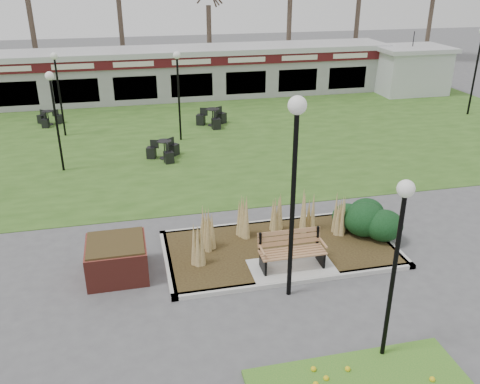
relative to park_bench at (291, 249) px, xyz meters
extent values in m
plane|color=#515154|center=(0.00, -0.25, -0.59)|extent=(100.00, 100.00, 0.00)
cube|color=#2F551A|center=(0.00, 11.75, -0.58)|extent=(34.00, 16.00, 0.02)
cube|color=black|center=(0.00, 0.95, -0.53)|extent=(6.22, 3.22, 0.12)
cube|color=#B7B7B2|center=(0.00, -0.66, -0.53)|extent=(6.40, 0.18, 0.12)
cube|color=#B7B7B2|center=(0.00, 2.56, -0.53)|extent=(6.40, 0.18, 0.12)
cube|color=#B7B7B2|center=(-3.11, 0.95, -0.53)|extent=(0.18, 3.40, 0.12)
cube|color=#B7B7B2|center=(3.11, 0.95, -0.53)|extent=(0.18, 3.40, 0.12)
cube|color=#B7B7B2|center=(0.00, -0.10, -0.52)|extent=(2.20, 1.20, 0.13)
cone|color=#A18850|center=(-1.90, 1.35, 0.11)|extent=(0.36, 0.36, 1.15)
cone|color=#A18850|center=(-0.90, 1.75, 0.11)|extent=(0.36, 0.36, 1.15)
cone|color=#A18850|center=(0.20, 1.95, 0.11)|extent=(0.36, 0.36, 1.15)
cone|color=#A18850|center=(1.10, 1.75, 0.11)|extent=(0.36, 0.36, 1.15)
cone|color=#A18850|center=(1.90, 1.35, 0.11)|extent=(0.36, 0.36, 1.15)
cone|color=#A18850|center=(-2.40, 0.55, 0.11)|extent=(0.36, 0.36, 1.15)
ellipsoid|color=black|center=(2.60, 1.15, 0.00)|extent=(1.21, 1.10, 0.99)
ellipsoid|color=black|center=(3.00, 0.75, -0.04)|extent=(1.10, 1.00, 0.90)
ellipsoid|color=black|center=(2.90, 1.65, -0.06)|extent=(1.06, 0.96, 0.86)
ellipsoid|color=black|center=(2.30, 1.65, -0.11)|extent=(0.92, 0.84, 0.76)
cube|color=#AD784E|center=(0.00, -0.10, -0.03)|extent=(1.70, 0.57, 0.04)
cube|color=#AD784E|center=(0.00, 0.21, 0.25)|extent=(1.70, 0.13, 0.44)
cube|color=black|center=(-0.78, -0.10, -0.25)|extent=(0.06, 0.55, 0.42)
cube|color=black|center=(0.78, -0.10, -0.25)|extent=(0.06, 0.55, 0.42)
cube|color=black|center=(-0.78, 0.20, 0.22)|extent=(0.06, 0.06, 0.50)
cube|color=black|center=(0.78, 0.20, 0.22)|extent=(0.06, 0.06, 0.50)
cube|color=#AD784E|center=(-0.82, -0.12, 0.15)|extent=(0.05, 0.50, 0.04)
cube|color=#AD784E|center=(0.82, -0.12, 0.15)|extent=(0.05, 0.50, 0.04)
cube|color=maroon|center=(-4.40, 0.75, -0.14)|extent=(1.50, 1.50, 0.90)
cube|color=black|center=(-4.40, 0.75, 0.33)|extent=(1.40, 1.40, 0.06)
cube|color=gray|center=(0.00, 19.75, 0.71)|extent=(24.00, 3.00, 2.60)
cube|color=#4D1014|center=(0.00, 18.20, 1.76)|extent=(24.00, 0.18, 0.55)
cube|color=silver|center=(0.00, 19.75, 2.16)|extent=(24.60, 3.40, 0.30)
cube|color=silver|center=(0.00, 18.09, 1.76)|extent=(22.00, 0.02, 0.28)
cube|color=black|center=(0.00, 18.30, 0.41)|extent=(22.00, 0.10, 1.30)
cube|color=silver|center=(13.50, 17.75, 0.71)|extent=(4.00, 3.00, 2.60)
cube|color=silver|center=(13.50, 17.75, 2.11)|extent=(4.40, 3.40, 0.25)
cylinder|color=#47382B|center=(-9.00, 27.75, 2.00)|extent=(0.36, 0.36, 5.17)
cylinder|color=#47382B|center=(-3.00, 27.75, 2.00)|extent=(0.36, 0.36, 5.17)
cylinder|color=#47382B|center=(3.00, 27.75, 2.00)|extent=(0.36, 0.36, 5.17)
cylinder|color=#47382B|center=(9.00, 27.75, 2.00)|extent=(0.36, 0.36, 5.17)
cylinder|color=#47382B|center=(15.00, 27.75, 2.00)|extent=(0.36, 0.36, 5.17)
cylinder|color=#47382B|center=(21.00, 27.75, 2.00)|extent=(0.36, 0.36, 5.17)
cylinder|color=black|center=(-0.39, -1.05, 1.65)|extent=(0.11, 0.11, 4.48)
sphere|color=white|center=(-0.39, -1.05, 4.07)|extent=(0.40, 0.40, 0.40)
cylinder|color=black|center=(0.80, -3.53, 1.20)|extent=(0.09, 0.09, 3.59)
sphere|color=white|center=(0.80, -3.53, 3.14)|extent=(0.32, 0.32, 0.32)
cylinder|color=black|center=(-6.40, 8.66, 1.17)|extent=(0.09, 0.09, 3.52)
sphere|color=white|center=(-6.40, 8.66, 3.07)|extent=(0.32, 0.32, 0.32)
cylinder|color=black|center=(-1.50, 11.43, 1.24)|extent=(0.09, 0.09, 3.65)
sphere|color=white|center=(-1.50, 11.43, 3.21)|extent=(0.33, 0.33, 0.33)
cylinder|color=black|center=(14.00, 12.36, 1.48)|extent=(0.10, 0.10, 4.14)
cylinder|color=black|center=(-6.70, 13.28, 1.17)|extent=(0.09, 0.09, 3.52)
sphere|color=white|center=(-6.70, 13.28, 3.07)|extent=(0.32, 0.32, 0.32)
cylinder|color=black|center=(-7.64, 15.30, -0.55)|extent=(0.40, 0.40, 0.03)
cylinder|color=black|center=(-7.64, 15.30, -0.23)|extent=(0.05, 0.05, 0.66)
cylinder|color=black|center=(-7.64, 15.30, 0.11)|extent=(0.55, 0.55, 0.02)
cube|color=black|center=(-7.16, 15.47, -0.36)|extent=(0.40, 0.40, 0.42)
cube|color=black|center=(-8.01, 15.64, -0.36)|extent=(0.44, 0.44, 0.42)
cube|color=black|center=(-7.74, 14.81, -0.36)|extent=(0.37, 0.37, 0.42)
cylinder|color=black|center=(-2.44, 9.10, -0.55)|extent=(0.45, 0.45, 0.03)
cylinder|color=black|center=(-2.44, 9.10, -0.19)|extent=(0.05, 0.05, 0.73)
cylinder|color=black|center=(-2.44, 9.10, 0.18)|extent=(0.61, 0.61, 0.03)
cube|color=black|center=(-2.02, 9.47, -0.33)|extent=(0.49, 0.49, 0.47)
cube|color=black|center=(-2.97, 9.27, -0.33)|extent=(0.44, 0.44, 0.47)
cube|color=black|center=(-2.33, 8.55, -0.33)|extent=(0.41, 0.41, 0.47)
cylinder|color=black|center=(0.32, 13.32, -0.55)|extent=(0.50, 0.50, 0.03)
cylinder|color=black|center=(0.32, 13.32, -0.15)|extent=(0.06, 0.06, 0.81)
cylinder|color=black|center=(0.32, 13.32, 0.27)|extent=(0.68, 0.68, 0.03)
cube|color=black|center=(0.83, 13.68, -0.31)|extent=(0.53, 0.53, 0.52)
cube|color=black|center=(-0.24, 13.59, -0.31)|extent=(0.51, 0.51, 0.52)
cube|color=black|center=(0.37, 12.71, -0.31)|extent=(0.42, 0.42, 0.52)
cylinder|color=black|center=(13.46, 17.75, 0.51)|extent=(0.06, 0.06, 2.20)
imported|color=#3560BB|center=(13.46, 17.75, 1.06)|extent=(2.27, 2.31, 1.90)
camera|label=1|loc=(-3.83, -10.76, 6.68)|focal=38.00mm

